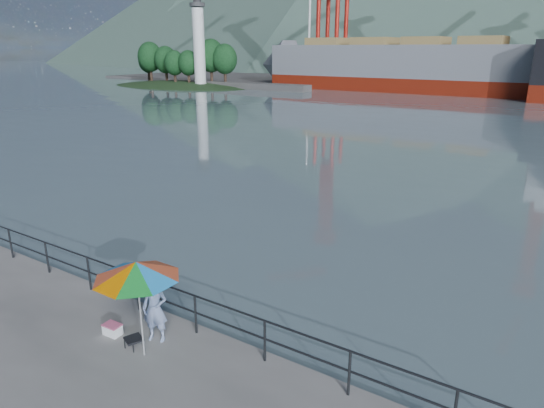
# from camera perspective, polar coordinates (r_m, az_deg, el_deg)

# --- Properties ---
(guardrail) EXTENTS (22.00, 0.06, 1.03)m
(guardrail) POSITION_cam_1_polar(r_m,az_deg,el_deg) (13.99, -18.27, -8.69)
(guardrail) COLOR #2D3033
(guardrail) RESTS_ON ground
(lighthouse_islet) EXTENTS (48.00, 26.40, 19.20)m
(lighthouse_islet) POSITION_cam_1_polar(r_m,az_deg,el_deg) (94.21, -10.78, 13.77)
(lighthouse_islet) COLOR #263F1E
(lighthouse_islet) RESTS_ON ground
(fisherman) EXTENTS (0.70, 0.59, 1.65)m
(fisherman) POSITION_cam_1_polar(r_m,az_deg,el_deg) (11.78, -13.61, -11.85)
(fisherman) COLOR #31549A
(fisherman) RESTS_ON ground
(beach_umbrella) EXTENTS (2.45, 2.45, 2.29)m
(beach_umbrella) POSITION_cam_1_polar(r_m,az_deg,el_deg) (10.72, -15.66, -7.51)
(beach_umbrella) COLOR white
(beach_umbrella) RESTS_ON ground
(folding_stool) EXTENTS (0.48, 0.48, 0.24)m
(folding_stool) POSITION_cam_1_polar(r_m,az_deg,el_deg) (11.98, -15.94, -15.39)
(folding_stool) COLOR black
(folding_stool) RESTS_ON ground
(cooler_bag) EXTENTS (0.43, 0.30, 0.24)m
(cooler_bag) POSITION_cam_1_polar(r_m,az_deg,el_deg) (12.59, -18.24, -13.90)
(cooler_bag) COLOR white
(cooler_bag) RESTS_ON ground
(fishing_rod) EXTENTS (0.51, 1.71, 1.25)m
(fishing_rod) POSITION_cam_1_polar(r_m,az_deg,el_deg) (12.76, -10.97, -13.45)
(fishing_rod) COLOR black
(fishing_rod) RESTS_ON ground
(bulk_carrier) EXTENTS (58.12, 10.06, 14.50)m
(bulk_carrier) POSITION_cam_1_polar(r_m,az_deg,el_deg) (82.49, 21.15, 15.01)
(bulk_carrier) COLOR #661608
(bulk_carrier) RESTS_ON ground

